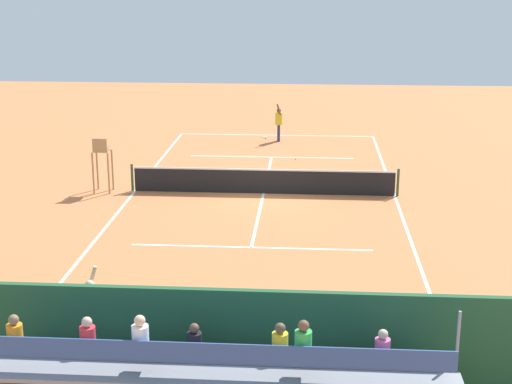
# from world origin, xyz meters

# --- Properties ---
(ground_plane) EXTENTS (60.00, 60.00, 0.00)m
(ground_plane) POSITION_xyz_m (0.00, 0.00, 0.00)
(ground_plane) COLOR #D17542
(court_line_markings) EXTENTS (10.10, 22.20, 0.01)m
(court_line_markings) POSITION_xyz_m (0.00, -0.04, 0.00)
(court_line_markings) COLOR white
(court_line_markings) RESTS_ON ground
(tennis_net) EXTENTS (10.30, 0.10, 1.07)m
(tennis_net) POSITION_xyz_m (0.00, 0.00, 0.50)
(tennis_net) COLOR black
(tennis_net) RESTS_ON ground
(backdrop_wall) EXTENTS (18.00, 0.16, 2.00)m
(backdrop_wall) POSITION_xyz_m (0.00, 14.00, 1.00)
(backdrop_wall) COLOR #235633
(backdrop_wall) RESTS_ON ground
(bleacher_stand) EXTENTS (9.06, 2.40, 2.48)m
(bleacher_stand) POSITION_xyz_m (0.02, 15.36, 0.94)
(bleacher_stand) COLOR gray
(bleacher_stand) RESTS_ON ground
(umpire_chair) EXTENTS (0.67, 0.67, 2.14)m
(umpire_chair) POSITION_xyz_m (6.20, 0.21, 1.31)
(umpire_chair) COLOR #A88456
(umpire_chair) RESTS_ON ground
(courtside_bench) EXTENTS (1.80, 0.40, 0.93)m
(courtside_bench) POSITION_xyz_m (-1.80, 13.27, 0.56)
(courtside_bench) COLOR #33383D
(courtside_bench) RESTS_ON ground
(equipment_bag) EXTENTS (0.90, 0.36, 0.36)m
(equipment_bag) POSITION_xyz_m (0.22, 13.40, 0.18)
(equipment_bag) COLOR #334C8C
(equipment_bag) RESTS_ON ground
(tennis_player) EXTENTS (0.37, 0.53, 1.93)m
(tennis_player) POSITION_xyz_m (-0.17, -9.55, 1.02)
(tennis_player) COLOR navy
(tennis_player) RESTS_ON ground
(tennis_racket) EXTENTS (0.33, 0.58, 0.03)m
(tennis_racket) POSITION_xyz_m (0.54, -10.38, 0.01)
(tennis_racket) COLOR black
(tennis_racket) RESTS_ON ground
(tennis_ball_near) EXTENTS (0.07, 0.07, 0.07)m
(tennis_ball_near) POSITION_xyz_m (-1.11, -5.62, 0.03)
(tennis_ball_near) COLOR #CCDB33
(tennis_ball_near) RESTS_ON ground
(line_judge) EXTENTS (0.36, 0.53, 1.93)m
(line_judge) POSITION_xyz_m (3.04, 12.95, 1.02)
(line_judge) COLOR #232328
(line_judge) RESTS_ON ground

